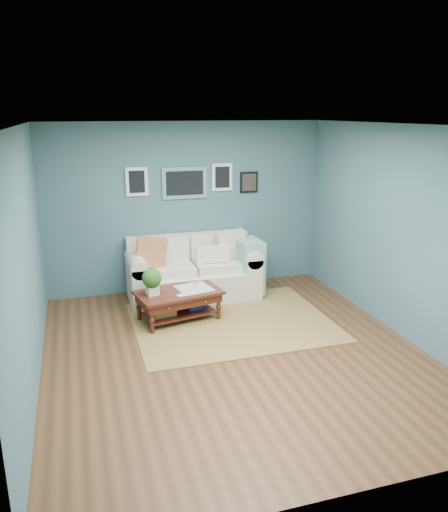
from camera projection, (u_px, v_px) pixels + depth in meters
name	position (u px, v px, depth m)	size (l,w,h in m)	color
room_shell	(233.00, 244.00, 5.79)	(5.00, 5.02, 2.70)	brown
area_rug	(232.00, 322.00, 6.99)	(2.71, 2.16, 0.01)	brown
loveseat	(198.00, 270.00, 7.87)	(2.06, 0.94, 1.06)	beige
coffee_table	(174.00, 297.00, 6.95)	(1.26, 0.89, 0.80)	black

